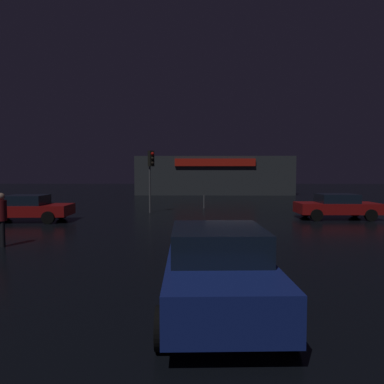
% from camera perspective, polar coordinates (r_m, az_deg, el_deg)
% --- Properties ---
extents(ground_plane, '(120.00, 120.00, 0.00)m').
position_cam_1_polar(ground_plane, '(16.07, 6.79, -5.68)').
color(ground_plane, black).
extents(store_building, '(17.73, 6.95, 4.34)m').
position_cam_1_polar(store_building, '(40.20, 3.66, 2.82)').
color(store_building, '#33383D').
rests_on(store_building, ground).
extents(traffic_signal_main, '(0.42, 0.43, 3.85)m').
position_cam_1_polar(traffic_signal_main, '(20.94, -7.00, 4.35)').
color(traffic_signal_main, '#595B60').
rests_on(traffic_signal_main, ground).
extents(car_near, '(4.56, 2.21, 1.36)m').
position_cam_1_polar(car_near, '(19.22, -26.34, -2.44)').
color(car_near, '#A51414').
rests_on(car_near, ground).
extents(car_far, '(2.12, 3.88, 1.52)m').
position_cam_1_polar(car_far, '(6.17, 4.45, -12.92)').
color(car_far, navy).
rests_on(car_far, ground).
extents(car_crossing, '(4.24, 1.98, 1.35)m').
position_cam_1_polar(car_crossing, '(19.79, 23.35, -2.18)').
color(car_crossing, '#A51414').
rests_on(car_crossing, ground).
extents(pedestrian, '(0.48, 0.48, 1.82)m').
position_cam_1_polar(pedestrian, '(12.99, -29.62, -3.45)').
color(pedestrian, black).
rests_on(pedestrian, ground).
extents(bollard_kerb_a, '(0.10, 0.10, 0.92)m').
position_cam_1_polar(bollard_kerb_a, '(23.65, 2.05, -1.66)').
color(bollard_kerb_a, '#595B60').
rests_on(bollard_kerb_a, ground).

